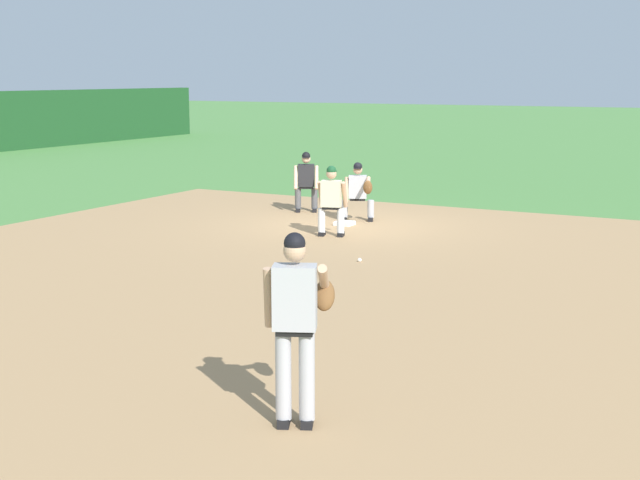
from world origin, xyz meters
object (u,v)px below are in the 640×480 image
Objects in this scene: pitcher at (297,317)px; baserunner at (331,198)px; first_base_bag at (344,223)px; baseball at (360,260)px; first_baseman at (358,189)px; umpire at (306,180)px.

baserunner is at bearing 25.46° from pitcher.
baseball is at bearing -149.65° from first_base_bag.
baserunner is at bearing -164.74° from first_base_bag.
first_baseman is 0.92× the size of baserunner.
baserunner reaches higher than first_base_bag.
baseball is 0.05× the size of umpire.
umpire is at bearing 37.97° from baseball.
baseball is 0.06× the size of first_baseman.
baserunner reaches higher than baseball.
first_baseman is at bearing 9.65° from baserunner.
first_baseman is 0.92× the size of umpire.
first_base_bag is 5.14× the size of baseball.
pitcher is at bearing -154.54° from baserunner.
umpire is (2.68, 2.06, 0.00)m from baserunner.
pitcher is 1.27× the size of umpire.
baserunner reaches higher than first_baseman.
baseball is 0.05× the size of baserunner.
baseball is at bearing -142.03° from umpire.
pitcher is 1.39× the size of first_baseman.
first_baseman is (11.11, 4.68, -0.33)m from pitcher.
umpire is (4.73, 3.69, 0.76)m from baseball.
first_baseman is at bearing 25.91° from baseball.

